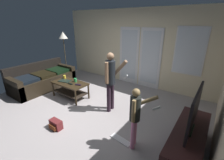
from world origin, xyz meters
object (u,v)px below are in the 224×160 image
at_px(leather_couch, 43,80).
at_px(backpack, 56,125).
at_px(tv_remote_black, 78,85).
at_px(laptop_closed, 65,81).
at_px(loose_keyboard, 121,140).
at_px(floor_lamp, 63,38).
at_px(person_child, 136,114).
at_px(coffee_table, 70,86).
at_px(flat_screen_tv, 194,111).
at_px(cup_near_edge, 75,80).
at_px(cup_by_laptop, 65,77).
at_px(person_adult, 111,77).
at_px(dvd_remote_slim, 70,84).
at_px(tv_stand, 188,143).

xyz_separation_m(leather_couch, backpack, (2.22, -1.12, -0.20)).
bearing_deg(tv_remote_black, laptop_closed, 163.04).
bearing_deg(tv_remote_black, loose_keyboard, -38.94).
bearing_deg(loose_keyboard, laptop_closed, 164.89).
xyz_separation_m(floor_lamp, laptop_closed, (1.46, -1.25, -1.07)).
xyz_separation_m(person_child, tv_remote_black, (-2.14, 0.65, -0.21)).
bearing_deg(person_child, coffee_table, 165.32).
height_order(floor_lamp, backpack, floor_lamp).
bearing_deg(flat_screen_tv, cup_near_edge, 172.39).
height_order(backpack, cup_by_laptop, cup_by_laptop).
xyz_separation_m(person_adult, cup_by_laptop, (-1.83, 0.03, -0.37)).
xyz_separation_m(cup_by_laptop, dvd_remote_slim, (0.53, -0.22, -0.04)).
relative_size(backpack, laptop_closed, 0.82).
xyz_separation_m(person_child, floor_lamp, (-4.16, 1.88, 0.86)).
bearing_deg(tv_stand, leather_couch, 177.19).
height_order(tv_stand, backpack, tv_stand).
distance_m(tv_stand, cup_by_laptop, 3.77).
xyz_separation_m(person_child, dvd_remote_slim, (-2.38, 0.58, -0.21)).
bearing_deg(laptop_closed, floor_lamp, 125.88).
xyz_separation_m(coffee_table, floor_lamp, (-1.67, 1.23, 1.21)).
bearing_deg(leather_couch, dvd_remote_slim, -0.36).
relative_size(backpack, loose_keyboard, 0.64).
distance_m(person_adult, cup_near_edge, 1.37).
distance_m(coffee_table, person_child, 2.60).
height_order(flat_screen_tv, laptop_closed, flat_screen_tv).
relative_size(loose_keyboard, laptop_closed, 1.28).
distance_m(backpack, dvd_remote_slim, 1.41).
relative_size(floor_lamp, backpack, 6.22).
xyz_separation_m(tv_stand, person_adult, (-1.91, 0.41, 0.65)).
bearing_deg(dvd_remote_slim, tv_remote_black, 18.88).
height_order(person_child, cup_by_laptop, person_child).
bearing_deg(person_child, flat_screen_tv, 23.43).
bearing_deg(person_adult, tv_stand, -12.23).
bearing_deg(floor_lamp, leather_couch, -75.35).
xyz_separation_m(coffee_table, flat_screen_tv, (3.32, -0.29, 0.51)).
relative_size(coffee_table, flat_screen_tv, 1.08).
distance_m(person_child, cup_near_edge, 2.53).
height_order(cup_by_laptop, tv_remote_black, cup_by_laptop).
height_order(leather_couch, coffee_table, leather_couch).
bearing_deg(person_child, laptop_closed, 166.81).
height_order(leather_couch, dvd_remote_slim, leather_couch).
bearing_deg(flat_screen_tv, laptop_closed, 175.57).
bearing_deg(backpack, tv_stand, 19.99).
bearing_deg(tv_remote_black, tv_stand, -24.75).
relative_size(coffee_table, laptop_closed, 3.03).
bearing_deg(tv_remote_black, cup_near_edge, 133.08).
height_order(flat_screen_tv, person_child, flat_screen_tv).
height_order(leather_couch, tv_remote_black, leather_couch).
bearing_deg(floor_lamp, person_child, -24.30).
bearing_deg(backpack, person_child, 18.30).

